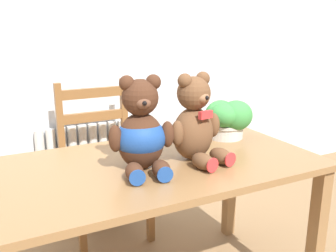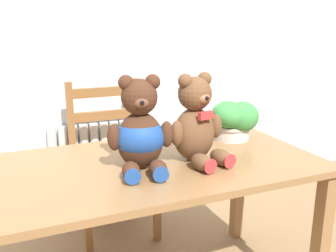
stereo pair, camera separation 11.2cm
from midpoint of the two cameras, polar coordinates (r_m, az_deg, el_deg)
The scene contains 7 objects.
wall_back at distance 2.58m, azimuth -10.51°, elevation 15.50°, with size 8.00×0.04×2.60m, color silver.
radiator at distance 2.70m, azimuth -9.00°, elevation -6.64°, with size 0.70×0.10×0.62m.
dining_table at distance 1.65m, azimuth -0.79°, elevation -8.64°, with size 1.47×0.77×0.70m.
wooden_chair_behind at distance 2.36m, azimuth -7.33°, elevation -5.31°, with size 0.45×0.44×0.94m.
teddy_bear_left at distance 1.51m, azimuth -2.12°, elevation -0.99°, with size 0.27×0.30×0.39m.
teddy_bear_right at distance 1.60m, azimuth 6.32°, elevation 0.29°, with size 0.27×0.29×0.38m.
potted_plant at distance 1.95m, azimuth 11.39°, elevation 1.06°, with size 0.23×0.27×0.20m.
Camera 2 is at (-0.51, -1.04, 1.28)m, focal length 40.00 mm.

